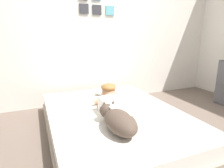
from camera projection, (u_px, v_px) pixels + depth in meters
The scene contains 8 objects.
ground_plane at pixel (141, 141), 2.12m from camera, with size 13.41×13.41×0.00m, color #66564C.
back_wall at pixel (96, 29), 3.20m from camera, with size 4.71×0.12×2.50m.
bed at pixel (114, 122), 2.29m from camera, with size 1.53×2.08×0.27m.
pillow at pixel (111, 90), 2.91m from camera, with size 0.52×0.32×0.11m, color white.
person_lying at pixel (120, 105), 2.17m from camera, with size 0.43×0.92×0.27m.
dog at pixel (118, 120), 1.77m from camera, with size 0.26×0.57×0.21m.
coffee_cup at pixel (111, 98), 2.62m from camera, with size 0.12×0.09×0.07m.
cell_phone at pixel (115, 124), 1.92m from camera, with size 0.07×0.14×0.01m, color black.
Camera 1 is at (-1.03, -1.62, 1.15)m, focal length 30.31 mm.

